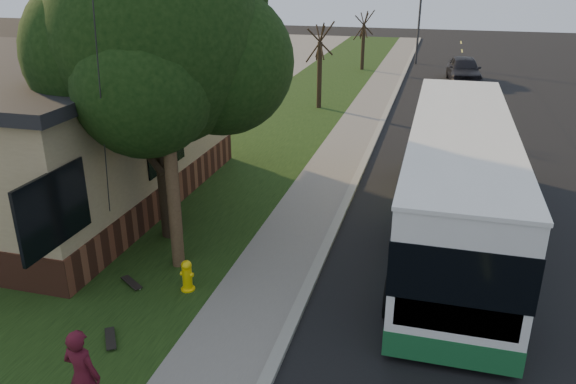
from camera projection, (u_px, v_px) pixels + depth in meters
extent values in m
plane|color=black|center=(299.00, 309.00, 12.09)|extent=(120.00, 120.00, 0.00)
cube|color=black|center=(476.00, 173.00, 20.07)|extent=(8.00, 80.00, 0.01)
cube|color=gray|center=(364.00, 162.00, 21.02)|extent=(0.25, 80.00, 0.12)
cube|color=slate|center=(338.00, 160.00, 21.27)|extent=(2.00, 80.00, 0.08)
cube|color=black|center=(251.00, 153.00, 22.12)|extent=(5.00, 80.00, 0.07)
cube|color=slate|center=(34.00, 134.00, 24.56)|extent=(15.00, 80.00, 0.04)
cylinder|color=yellow|center=(187.00, 279.00, 12.60)|extent=(0.22, 0.22, 0.55)
sphere|color=yellow|center=(186.00, 265.00, 12.47)|extent=(0.24, 0.24, 0.24)
cylinder|color=yellow|center=(187.00, 274.00, 12.55)|extent=(0.30, 0.10, 0.10)
cylinder|color=yellow|center=(187.00, 274.00, 12.55)|extent=(0.10, 0.18, 0.10)
cylinder|color=yellow|center=(188.00, 289.00, 12.69)|extent=(0.32, 0.32, 0.04)
cylinder|color=#473321|center=(164.00, 81.00, 12.08)|extent=(0.30, 0.30, 9.00)
cylinder|color=#2D2D30|center=(103.00, 126.00, 11.60)|extent=(2.52, 3.21, 7.60)
cylinder|color=black|center=(167.00, 165.00, 14.58)|extent=(0.56, 0.56, 4.00)
sphere|color=black|center=(156.00, 38.00, 13.38)|extent=(5.20, 5.20, 5.20)
sphere|color=black|center=(221.00, 62.00, 13.80)|extent=(3.60, 3.60, 3.60)
sphere|color=black|center=(104.00, 52.00, 13.43)|extent=(3.80, 3.80, 3.80)
sphere|color=black|center=(144.00, 87.00, 12.48)|extent=(3.20, 3.20, 3.20)
sphere|color=black|center=(159.00, 16.00, 14.63)|extent=(3.40, 3.40, 3.40)
cylinder|color=black|center=(319.00, 75.00, 28.41)|extent=(0.24, 0.24, 3.30)
cylinder|color=black|center=(320.00, 42.00, 27.79)|extent=(1.38, 0.57, 2.01)
cylinder|color=black|center=(320.00, 42.00, 27.79)|extent=(0.74, 1.21, 1.58)
cylinder|color=black|center=(320.00, 42.00, 27.79)|extent=(0.65, 1.05, 1.95)
cylinder|color=black|center=(320.00, 42.00, 27.79)|extent=(1.28, 0.53, 1.33)
cylinder|color=black|center=(320.00, 42.00, 27.79)|extent=(0.75, 1.21, 1.70)
cylinder|color=black|center=(363.00, 48.00, 39.07)|extent=(0.24, 0.24, 3.03)
cylinder|color=black|center=(364.00, 25.00, 38.51)|extent=(1.38, 0.57, 2.01)
cylinder|color=black|center=(364.00, 25.00, 38.51)|extent=(0.74, 1.21, 1.58)
cylinder|color=black|center=(364.00, 25.00, 38.51)|extent=(0.65, 1.05, 1.95)
cylinder|color=black|center=(364.00, 25.00, 38.51)|extent=(1.28, 0.53, 1.33)
cylinder|color=black|center=(364.00, 25.00, 38.51)|extent=(0.75, 1.21, 1.70)
cylinder|color=#2D2D30|center=(419.00, 26.00, 41.36)|extent=(0.16, 0.16, 5.50)
imported|color=black|center=(421.00, 1.00, 40.71)|extent=(0.18, 0.22, 1.10)
cube|color=silver|center=(457.00, 174.00, 14.73)|extent=(2.44, 11.69, 2.63)
cube|color=#1A5D2F|center=(452.00, 221.00, 15.24)|extent=(2.46, 11.71, 0.54)
cube|color=black|center=(458.00, 167.00, 14.66)|extent=(2.48, 11.73, 1.07)
cube|color=black|center=(459.00, 295.00, 9.58)|extent=(2.14, 0.06, 1.56)
cube|color=yellow|center=(468.00, 225.00, 9.10)|extent=(1.56, 0.06, 0.34)
cube|color=#FFF2CC|center=(410.00, 342.00, 10.17)|extent=(0.24, 0.04, 0.15)
cube|color=#FFF2CC|center=(495.00, 356.00, 9.82)|extent=(0.24, 0.04, 0.15)
cube|color=silver|center=(463.00, 124.00, 14.23)|extent=(2.49, 11.74, 0.08)
cylinder|color=black|center=(391.00, 298.00, 11.70)|extent=(0.27, 0.90, 0.90)
cylinder|color=black|center=(515.00, 315.00, 11.11)|extent=(0.27, 0.90, 0.90)
cylinder|color=black|center=(403.00, 231.00, 14.67)|extent=(0.27, 0.90, 0.90)
cylinder|color=black|center=(502.00, 242.00, 14.07)|extent=(0.27, 0.90, 0.90)
cylinder|color=black|center=(415.00, 166.00, 19.37)|extent=(0.27, 0.90, 0.90)
cylinder|color=black|center=(489.00, 173.00, 18.78)|extent=(0.27, 0.90, 0.90)
imported|color=#460E1A|center=(83.00, 376.00, 8.78)|extent=(0.64, 0.45, 1.69)
cube|color=black|center=(110.00, 338.00, 10.94)|extent=(0.57, 0.71, 0.02)
cylinder|color=silver|center=(111.00, 348.00, 10.73)|extent=(0.16, 0.13, 0.05)
cylinder|color=silver|center=(110.00, 332.00, 11.18)|extent=(0.16, 0.13, 0.05)
cube|color=black|center=(132.00, 282.00, 12.87)|extent=(0.72, 0.56, 0.02)
cylinder|color=silver|center=(137.00, 288.00, 12.70)|extent=(0.13, 0.16, 0.05)
cylinder|color=silver|center=(127.00, 279.00, 13.06)|extent=(0.13, 0.16, 0.05)
cube|color=black|center=(46.00, 186.00, 17.15)|extent=(1.58, 1.36, 1.18)
cube|color=black|center=(43.00, 166.00, 16.92)|extent=(1.64, 1.42, 0.08)
imported|color=black|center=(464.00, 69.00, 35.35)|extent=(2.30, 4.86, 1.61)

